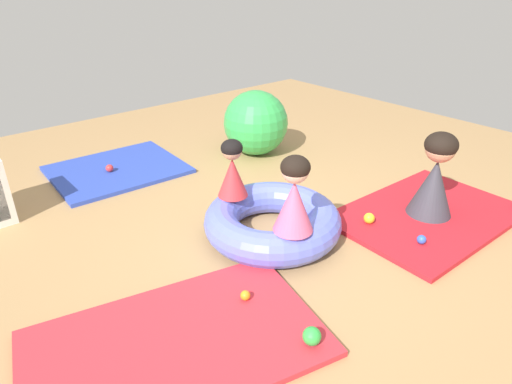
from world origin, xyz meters
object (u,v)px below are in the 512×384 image
play_ball_yellow (369,218)px  play_ball_green (312,336)px  child_in_red (232,169)px  inflatable_cushion (273,221)px  play_ball_red (110,168)px  play_ball_orange (245,295)px  adult_seated (435,176)px  exercise_ball_large (256,123)px  child_in_pink (294,195)px  play_ball_blue (422,239)px

play_ball_yellow → play_ball_green: (-1.31, -0.60, 0.01)m
child_in_red → play_ball_yellow: size_ratio=5.35×
inflatable_cushion → play_ball_yellow: bearing=-31.3°
play_ball_yellow → play_ball_red: (-1.18, 2.35, -0.01)m
play_ball_green → play_ball_red: bearing=87.4°
play_ball_orange → play_ball_yellow: 1.36m
adult_seated → play_ball_yellow: 0.64m
inflatable_cushion → play_ball_yellow: size_ratio=12.15×
play_ball_green → exercise_ball_large: exercise_ball_large is taller
play_ball_orange → play_ball_green: 0.52m
child_in_pink → child_in_red: bearing=150.7°
adult_seated → play_ball_green: bearing=-34.8°
play_ball_orange → inflatable_cushion: bearing=36.1°
adult_seated → play_ball_yellow: bearing=-69.5°
play_ball_yellow → play_ball_red: 2.62m
inflatable_cushion → play_ball_red: 1.99m
inflatable_cushion → play_ball_orange: (-0.68, -0.49, -0.06)m
exercise_ball_large → child_in_pink: bearing=-123.3°
child_in_red → play_ball_blue: size_ratio=6.81×
child_in_pink → exercise_ball_large: child_in_pink is taller
child_in_red → adult_seated: size_ratio=0.66×
child_in_pink → play_ball_blue: child_in_pink is taller
child_in_red → child_in_pink: 0.69m
exercise_ball_large → inflatable_cushion: bearing=-126.1°
adult_seated → play_ball_blue: adult_seated is taller
inflatable_cushion → play_ball_orange: inflatable_cushion is taller
play_ball_orange → exercise_ball_large: 2.60m
play_ball_orange → play_ball_green: play_ball_green is taller
inflatable_cushion → play_ball_blue: bearing=-49.3°
adult_seated → play_ball_blue: size_ratio=10.36×
play_ball_yellow → child_in_pink: bearing=174.8°
play_ball_red → play_ball_green: play_ball_green is taller
play_ball_yellow → play_ball_red: bearing=116.7°
child_in_pink → play_ball_yellow: bearing=55.7°
play_ball_yellow → play_ball_green: play_ball_green is taller
play_ball_orange → play_ball_green: size_ratio=0.61×
play_ball_red → inflatable_cushion: bearing=-75.6°
adult_seated → play_ball_yellow: size_ratio=8.13×
inflatable_cushion → exercise_ball_large: size_ratio=1.49×
inflatable_cushion → play_ball_yellow: inflatable_cushion is taller
exercise_ball_large → play_ball_blue: bearing=-97.6°
play_ball_yellow → play_ball_blue: play_ball_yellow is taller
play_ball_red → play_ball_green: 2.94m
adult_seated → exercise_ball_large: bearing=-131.8°
play_ball_orange → play_ball_blue: 1.46m
play_ball_red → play_ball_green: bearing=-92.6°
inflatable_cushion → exercise_ball_large: 1.79m
adult_seated → child_in_red: bearing=-82.9°
child_in_pink → play_ball_red: size_ratio=7.19×
play_ball_blue → play_ball_orange: bearing=165.5°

